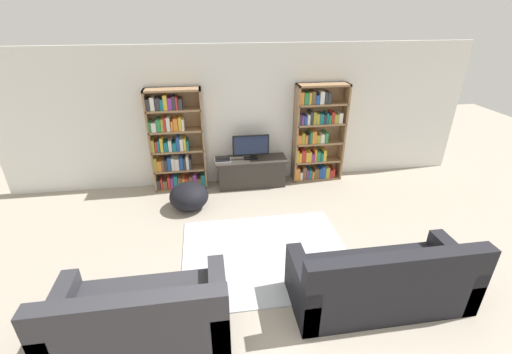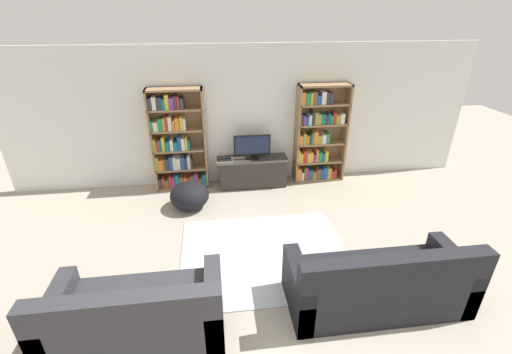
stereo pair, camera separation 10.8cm
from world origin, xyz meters
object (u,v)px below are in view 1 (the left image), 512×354
couch_right_sofa (381,282)px  beanbag_ottoman (189,196)px  laptop (223,160)px  couch_left_sectional (142,320)px  bookshelf_left (175,144)px  television (251,146)px  bookshelf_right (316,135)px  tv_stand (251,172)px

couch_right_sofa → beanbag_ottoman: size_ratio=3.06×
laptop → couch_left_sectional: (-1.04, -3.33, -0.27)m
beanbag_ottoman → bookshelf_left: bearing=104.7°
television → bookshelf_left: bearing=176.4°
bookshelf_right → couch_left_sectional: (-2.88, -3.45, -0.62)m
bookshelf_right → tv_stand: (-1.30, -0.11, -0.64)m
bookshelf_left → beanbag_ottoman: (0.21, -0.82, -0.67)m
laptop → couch_left_sectional: bearing=-107.4°
couch_left_sectional → couch_right_sofa: size_ratio=0.85×
bookshelf_right → television: bearing=-176.1°
television → beanbag_ottoman: 1.50m
bookshelf_left → couch_right_sofa: size_ratio=0.93×
bookshelf_right → couch_right_sofa: 3.39m
bookshelf_left → couch_left_sectional: bearing=-93.2°
bookshelf_left → television: 1.40m
bookshelf_left → couch_right_sofa: bearing=-53.6°
laptop → couch_right_sofa: (1.60, -3.20, -0.26)m
bookshelf_right → beanbag_ottoman: 2.70m
television → couch_right_sofa: bearing=-71.9°
laptop → couch_right_sofa: couch_right_sofa is taller
bookshelf_right → television: (-1.30, -0.09, -0.12)m
bookshelf_right → couch_left_sectional: bearing=-129.9°
bookshelf_left → tv_stand: bearing=-4.6°
television → couch_right_sofa: size_ratio=0.34×
bookshelf_right → laptop: (-1.84, -0.12, -0.36)m
couch_left_sectional → beanbag_ottoman: (0.41, 2.63, -0.07)m
bookshelf_left → beanbag_ottoman: size_ratio=2.86×
tv_stand → couch_right_sofa: (1.06, -3.21, 0.03)m
laptop → beanbag_ottoman: (-0.64, -0.70, -0.33)m
bookshelf_left → laptop: size_ratio=6.30×
couch_left_sectional → bookshelf_left: bearing=86.8°
couch_right_sofa → television: bearing=108.1°
couch_left_sectional → laptop: bearing=72.6°
bookshelf_left → couch_right_sofa: 4.18m
beanbag_ottoman → television: bearing=31.8°
bookshelf_left → bookshelf_right: bearing=0.0°
tv_stand → laptop: bearing=-179.1°
laptop → couch_left_sectional: size_ratio=0.17×
tv_stand → beanbag_ottoman: tv_stand is taller
bookshelf_left → beanbag_ottoman: 1.08m
bookshelf_right → laptop: 1.88m
bookshelf_left → couch_right_sofa: (2.45, -3.33, -0.59)m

